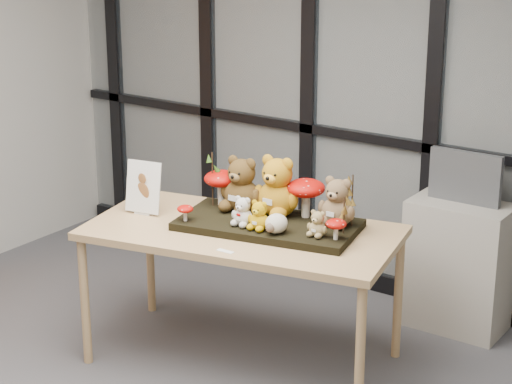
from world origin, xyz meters
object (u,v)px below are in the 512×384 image
Objects in this scene: bear_beige_small at (318,222)px; mushroom_back_right at (306,196)px; display_table at (242,240)px; mushroom_front_left at (185,212)px; plush_cream_hedgehog at (276,223)px; mushroom_front_right at (336,228)px; monitor at (465,177)px; sign_holder at (143,190)px; mushroom_back_left at (222,186)px; diorama_tray at (268,225)px; bear_small_yellow at (259,214)px; bear_pooh_yellow at (277,183)px; bear_white_bow at (243,210)px; bear_brown_medium at (242,181)px; cabinet at (458,266)px; bear_tan_back at (338,199)px.

bear_beige_small is 0.65× the size of mushroom_back_right.
display_table is 0.35m from mushroom_front_left.
plush_cream_hedgehog reaches higher than mushroom_front_left.
monitor reaches higher than mushroom_front_right.
sign_holder is at bearing 178.18° from display_table.
mushroom_back_right is at bearing 36.25° from display_table.
mushroom_back_left is 0.84m from mushroom_front_right.
mushroom_back_right is at bearing 42.45° from diorama_tray.
plush_cream_hedgehog is at bearing -22.28° from mushroom_back_left.
bear_small_yellow is 0.47m from mushroom_back_left.
monitor is (1.45, 1.22, 0.02)m from sign_holder.
bear_small_yellow is 0.43m from mushroom_front_right.
bear_pooh_yellow is 0.41m from bear_beige_small.
bear_pooh_yellow is 0.27m from bear_white_bow.
mushroom_front_right is at bearing -20.49° from bear_brown_medium.
bear_brown_medium is 1.45× the size of mushroom_back_right.
cabinet is at bearing 43.18° from bear_white_bow.
bear_brown_medium reaches higher than mushroom_front_right.
bear_brown_medium reaches higher than diorama_tray.
plush_cream_hedgehog is 0.15× the size of cabinet.
bear_small_yellow is 0.11m from plush_cream_hedgehog.
mushroom_back_left is 0.45m from sign_holder.
bear_brown_medium is at bearing -179.26° from bear_pooh_yellow.
bear_tan_back is at bearing 32.98° from bear_small_yellow.
sign_holder is (-0.71, -0.32, -0.09)m from bear_pooh_yellow.
bear_pooh_yellow is 0.85× the size of monitor.
mushroom_front_right is at bearing -5.90° from display_table.
bear_beige_small is at bearing -109.57° from cabinet.
mushroom_back_right reaches higher than bear_beige_small.
mushroom_back_left is at bearing 145.79° from plush_cream_hedgehog.
bear_pooh_yellow is (0.09, 0.21, 0.30)m from display_table.
plush_cream_hedgehog is at bearing -11.35° from bear_white_bow.
bear_small_yellow reaches higher than cabinet.
cabinet is at bearing 38.47° from bear_pooh_yellow.
bear_tan_back is 1.13m from sign_holder.
bear_small_yellow is at bearing -87.88° from diorama_tray.
display_table is 1.88× the size of diorama_tray.
mushroom_back_right is 1.97× the size of mushroom_front_right.
diorama_tray is 0.36m from bear_beige_small.
display_table is at bearing 32.18° from mushroom_front_left.
cabinet is (0.83, 1.09, -0.33)m from display_table.
diorama_tray reaches higher than cabinet.
bear_tan_back reaches higher than mushroom_front_right.
plush_cream_hedgehog is at bearing -9.13° from bear_small_yellow.
bear_pooh_yellow is 2.10× the size of bear_white_bow.
mushroom_back_right is (0.13, 0.18, 0.14)m from diorama_tray.
plush_cream_hedgehog is (-0.20, -0.30, -0.09)m from bear_tan_back.
cabinet is (0.72, 1.00, -0.42)m from diorama_tray.
bear_small_yellow is 1.52× the size of plush_cream_hedgehog.
bear_white_bow is 0.22m from plush_cream_hedgehog.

